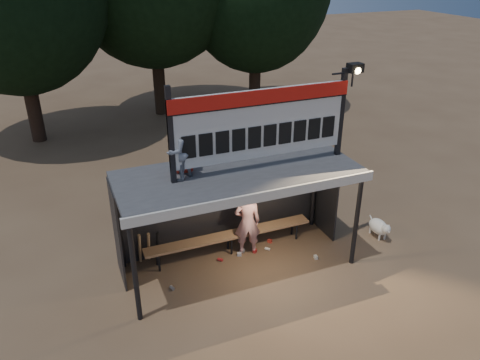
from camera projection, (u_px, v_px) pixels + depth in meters
name	position (u px, v px, depth m)	size (l,w,h in m)	color
ground	(238.00, 264.00, 10.54)	(80.00, 80.00, 0.00)	brown
player	(247.00, 222.00, 10.62)	(0.60, 0.39, 1.63)	silver
child_a	(178.00, 151.00, 8.94)	(0.58, 0.45, 1.19)	gray
child_b	(183.00, 148.00, 9.24)	(0.51, 0.33, 1.05)	#B3291B
dugout_shelter	(234.00, 187.00, 9.94)	(5.10, 2.08, 2.32)	#3B3B3D
scoreboard_assembly	(264.00, 121.00, 9.27)	(4.10, 0.27, 1.99)	black
bench	(230.00, 236.00, 10.81)	(4.00, 0.35, 0.48)	#996F48
dog	(379.00, 227.00, 11.44)	(0.36, 0.81, 0.49)	white
bats	(149.00, 247.00, 10.42)	(0.47, 0.32, 0.84)	#A4794C
litter	(250.00, 256.00, 10.78)	(3.42, 1.11, 0.08)	red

